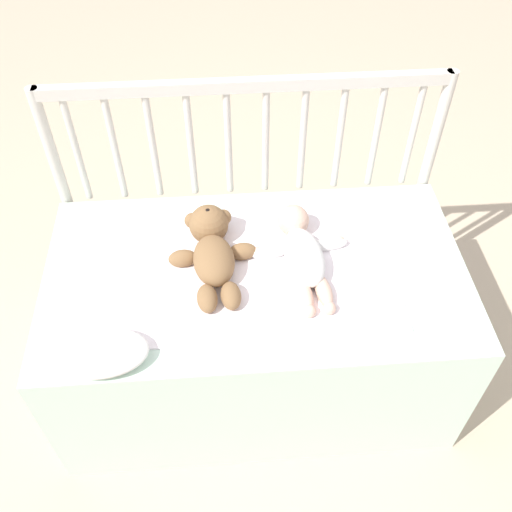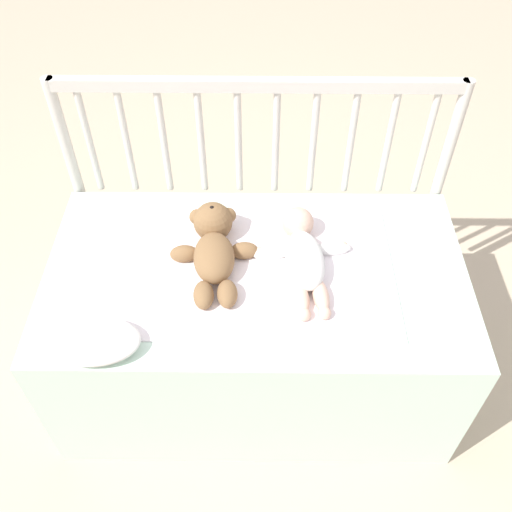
# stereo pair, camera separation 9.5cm
# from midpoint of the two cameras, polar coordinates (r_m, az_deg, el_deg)

# --- Properties ---
(ground_plane) EXTENTS (12.00, 12.00, 0.00)m
(ground_plane) POSITION_cam_midpoint_polar(r_m,az_deg,el_deg) (2.09, 1.33, -11.31)
(ground_plane) COLOR #C6B293
(crib_mattress) EXTENTS (1.23, 0.68, 0.54)m
(crib_mattress) POSITION_cam_midpoint_polar(r_m,az_deg,el_deg) (1.86, 1.47, -6.98)
(crib_mattress) COLOR silver
(crib_mattress) RESTS_ON ground_plane
(crib_rail) EXTENTS (1.23, 0.04, 0.94)m
(crib_rail) POSITION_cam_midpoint_polar(r_m,az_deg,el_deg) (1.83, 1.62, 9.63)
(crib_rail) COLOR beige
(crib_rail) RESTS_ON ground_plane
(blanket) EXTENTS (0.75, 0.51, 0.01)m
(blanket) POSITION_cam_midpoint_polar(r_m,az_deg,el_deg) (1.66, 2.45, -1.29)
(blanket) COLOR white
(blanket) RESTS_ON crib_mattress
(teddy_bear) EXTENTS (0.26, 0.36, 0.12)m
(teddy_bear) POSITION_cam_midpoint_polar(r_m,az_deg,el_deg) (1.65, -2.61, 0.95)
(teddy_bear) COLOR olive
(teddy_bear) RESTS_ON crib_mattress
(baby) EXTENTS (0.30, 0.39, 0.10)m
(baby) POSITION_cam_midpoint_polar(r_m,az_deg,el_deg) (1.65, 6.43, 0.03)
(baby) COLOR white
(baby) RESTS_ON crib_mattress
(small_pillow) EXTENTS (0.25, 0.15, 0.06)m
(small_pillow) POSITION_cam_midpoint_polar(r_m,az_deg,el_deg) (1.51, -14.28, -8.29)
(small_pillow) COLOR white
(small_pillow) RESTS_ON crib_mattress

